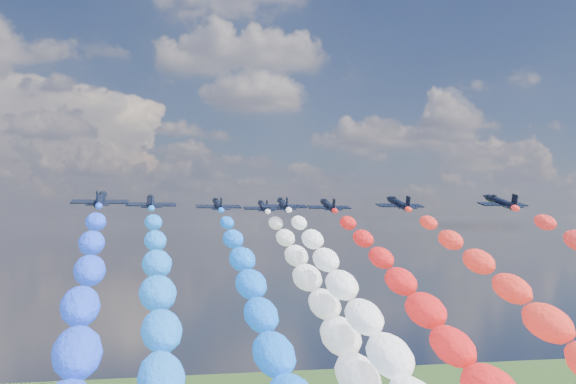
{
  "coord_description": "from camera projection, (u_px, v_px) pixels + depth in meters",
  "views": [
    {
      "loc": [
        -28.1,
        -124.22,
        107.16
      ],
      "look_at": [
        0.0,
        4.0,
        113.41
      ],
      "focal_mm": 44.79,
      "sensor_mm": 36.0,
      "label": 1
    }
  ],
  "objects": [
    {
      "name": "jet_0",
      "position": [
        100.0,
        199.0,
        114.07
      ],
      "size": [
        9.59,
        12.64,
        5.32
      ],
      "primitive_type": null,
      "rotation": [
        0.24,
        0.0,
        -0.07
      ],
      "color": "black"
    },
    {
      "name": "jet_1",
      "position": [
        151.0,
        202.0,
        128.25
      ],
      "size": [
        8.88,
        12.14,
        5.32
      ],
      "primitive_type": null,
      "rotation": [
        0.24,
        0.0,
        -0.01
      ],
      "color": "black"
    },
    {
      "name": "jet_2",
      "position": [
        218.0,
        205.0,
        142.06
      ],
      "size": [
        9.03,
        12.24,
        5.32
      ],
      "primitive_type": null,
      "rotation": [
        0.24,
        0.0,
        0.02
      ],
      "color": "black"
    },
    {
      "name": "jet_3",
      "position": [
        283.0,
        204.0,
        140.54
      ],
      "size": [
        9.35,
        12.48,
        5.32
      ],
      "primitive_type": null,
      "rotation": [
        0.24,
        0.0,
        -0.05
      ],
      "color": "black"
    },
    {
      "name": "jet_4",
      "position": [
        264.0,
        206.0,
        155.28
      ],
      "size": [
        9.01,
        12.23,
        5.32
      ],
      "primitive_type": null,
      "rotation": [
        0.24,
        0.0,
        -0.02
      ],
      "color": "black"
    },
    {
      "name": "trail_4",
      "position": [
        350.0,
        378.0,
        93.28
      ],
      "size": [
        7.27,
        122.32,
        52.96
      ],
      "primitive_type": null,
      "color": "white"
    },
    {
      "name": "jet_5",
      "position": [
        328.0,
        205.0,
        147.15
      ],
      "size": [
        8.83,
        12.1,
        5.32
      ],
      "primitive_type": null,
      "rotation": [
        0.24,
        0.0,
        -0.0
      ],
      "color": "black"
    },
    {
      "name": "jet_6",
      "position": [
        399.0,
        204.0,
        134.9
      ],
      "size": [
        9.33,
        12.46,
        5.32
      ],
      "primitive_type": null,
      "rotation": [
        0.24,
        0.0,
        0.05
      ],
      "color": "black"
    },
    {
      "name": "jet_7",
      "position": [
        501.0,
        202.0,
        127.18
      ],
      "size": [
        9.59,
        12.64,
        5.32
      ],
      "primitive_type": null,
      "rotation": [
        0.24,
        0.0,
        0.07
      ],
      "color": "black"
    }
  ]
}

